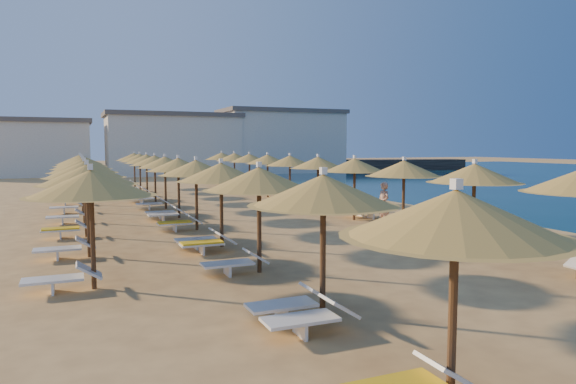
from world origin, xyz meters
name	(u,v)px	position (x,y,z in m)	size (l,w,h in m)	color
ground	(304,235)	(0.00, 0.00, 0.00)	(220.00, 220.00, 0.00)	#E5B264
jetty	(362,165)	(29.44, 45.16, 0.75)	(30.00, 4.00, 1.50)	black
hotel_blocks	(173,144)	(3.09, 45.39, 3.70)	(46.47, 11.32, 8.10)	white
parasol_row_east	(318,164)	(3.80, 6.64, 2.50)	(3.05, 41.40, 3.00)	brown
parasol_row_west	(178,166)	(-3.56, 6.64, 2.50)	(3.05, 41.40, 3.00)	brown
parasol_row_inland	(83,167)	(-7.76, 6.64, 2.50)	(3.05, 26.06, 3.00)	brown
loungers	(225,209)	(-1.30, 6.57, 0.34)	(14.72, 39.89, 0.66)	white
beachgoer_a	(383,204)	(4.16, 0.91, 0.94)	(0.68, 0.45, 1.87)	tan
beachgoer_b	(337,196)	(4.78, 6.31, 0.78)	(0.76, 0.59, 1.57)	tan
beachgoer_c	(313,196)	(3.68, 6.95, 0.77)	(0.90, 0.38, 1.54)	tan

